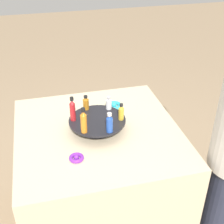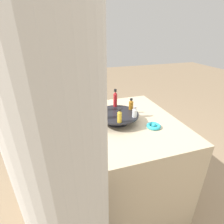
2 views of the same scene
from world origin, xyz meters
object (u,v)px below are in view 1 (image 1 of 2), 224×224
object	(u,v)px
bottle_gold	(121,112)
bottle_clear	(109,103)
ribbon_bow_teal	(114,105)
ribbon_bow_purple	(76,158)
bottle_red	(73,110)
bottle_orange	(84,121)
display_stand	(97,123)
bottle_amber	(86,103)
bottle_blue	(110,123)

from	to	relation	value
bottle_gold	bottle_clear	size ratio (longest dim) A/B	1.23
ribbon_bow_teal	bottle_clear	bearing A→B (deg)	62.88
bottle_clear	ribbon_bow_purple	size ratio (longest dim) A/B	1.06
ribbon_bow_teal	bottle_red	bearing A→B (deg)	34.34
bottle_clear	bottle_orange	size ratio (longest dim) A/B	0.55
bottle_red	bottle_orange	size ratio (longest dim) A/B	0.99
display_stand	bottle_orange	distance (m)	0.17
bottle_amber	bottle_red	distance (m)	0.14
bottle_amber	bottle_red	size ratio (longest dim) A/B	0.61
bottle_blue	bottle_amber	world-z (taller)	bottle_blue
bottle_gold	bottle_red	size ratio (longest dim) A/B	0.68
bottle_amber	ribbon_bow_teal	distance (m)	0.25
display_stand	bottle_amber	bearing A→B (deg)	-72.54
bottle_amber	bottle_clear	bearing A→B (deg)	167.46
bottle_clear	bottle_orange	xyz separation A→B (m)	(0.19, 0.21, 0.03)
display_stand	bottle_red	world-z (taller)	bottle_red
bottle_red	bottle_amber	bearing A→B (deg)	-132.54
display_stand	bottle_clear	xyz separation A→B (m)	(-0.09, -0.10, 0.06)
display_stand	bottle_amber	distance (m)	0.15
display_stand	bottle_blue	world-z (taller)	bottle_blue
bottle_gold	bottle_red	xyz separation A→B (m)	(0.27, -0.06, 0.02)
display_stand	bottle_red	bearing A→B (deg)	-12.54
bottle_gold	bottle_clear	xyz separation A→B (m)	(0.04, -0.13, -0.01)
bottle_clear	bottle_blue	bearing A→B (deg)	77.46
display_stand	bottle_orange	bearing A→B (deg)	47.46
ribbon_bow_purple	bottle_gold	bearing A→B (deg)	-145.66
bottle_orange	bottle_amber	bearing A→B (deg)	-102.54
bottle_amber	ribbon_bow_teal	xyz separation A→B (m)	(-0.20, -0.10, -0.11)
bottle_red	bottle_orange	distance (m)	0.14
bottle_red	ribbon_bow_purple	world-z (taller)	bottle_red
bottle_blue	bottle_clear	size ratio (longest dim) A/B	1.42
ribbon_bow_purple	bottle_orange	bearing A→B (deg)	-117.12
bottle_blue	bottle_red	distance (m)	0.24
bottle_gold	bottle_blue	bearing A→B (deg)	47.46
bottle_clear	bottle_amber	xyz separation A→B (m)	(0.14, -0.03, 0.00)
display_stand	bottle_orange	world-z (taller)	bottle_orange
bottle_amber	bottle_orange	xyz separation A→B (m)	(0.05, 0.24, 0.03)
display_stand	ribbon_bow_purple	bearing A→B (deg)	55.37
bottle_orange	display_stand	bearing A→B (deg)	-132.54
bottle_gold	bottle_clear	distance (m)	0.14
bottle_amber	display_stand	bearing A→B (deg)	107.46
bottle_gold	ribbon_bow_purple	bearing A→B (deg)	34.34
bottle_blue	ribbon_bow_purple	world-z (taller)	bottle_blue
bottle_clear	ribbon_bow_teal	size ratio (longest dim) A/B	0.80
bottle_clear	bottle_orange	distance (m)	0.28
bottle_red	bottle_clear	bearing A→B (deg)	-162.54
bottle_blue	bottle_orange	bearing A→B (deg)	-12.54
bottle_red	bottle_blue	bearing A→B (deg)	137.46
bottle_amber	ribbon_bow_teal	bearing A→B (deg)	-153.70
bottle_red	ribbon_bow_teal	world-z (taller)	bottle_red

